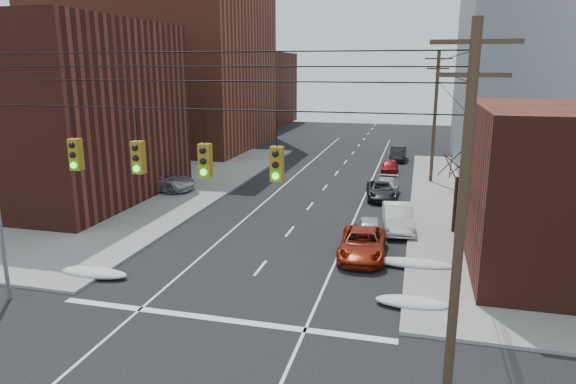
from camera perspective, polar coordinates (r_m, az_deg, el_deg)
The scene contains 23 objects.
sidewalk_nw at distance 51.99m, azimuth -27.29°, elevation 1.48°, with size 40.00×40.00×0.15m, color gray.
building_brick_tall at distance 66.85m, azimuth -14.31°, elevation 17.88°, with size 24.00×20.00×30.00m, color brown.
building_brick_near at distance 44.13m, azimuth -27.56°, elevation 7.98°, with size 20.00×16.00×13.00m, color #4A1C16.
building_brick_far at distance 91.23m, azimuth -7.21°, elevation 11.34°, with size 22.00×18.00×12.00m, color #4A1C16.
building_glass at distance 82.58m, azimuth 26.78°, elevation 13.23°, with size 20.00×18.00×22.00m, color gray.
utility_pole_right at distance 14.49m, azimuth 18.65°, elevation -3.08°, with size 2.20×0.28×11.00m.
utility_pole_far at distance 45.06m, azimuth 16.01°, elevation 8.17°, with size 2.20×0.28×11.00m.
traffic_signals at distance 15.81m, azimuth -12.91°, elevation 3.83°, with size 17.00×0.42×2.02m.
bare_tree at distance 31.84m, azimuth 18.09°, elevation -0.48°, with size 2.09×2.20×4.93m.
snow_nw at distance 26.50m, azimuth -20.77°, elevation -8.37°, with size 3.50×1.08×0.42m, color silver.
snow_ne at distance 22.52m, azimuth 13.57°, elevation -11.84°, with size 3.00×1.08×0.42m, color silver.
snow_east_far at distance 26.66m, azimuth 13.76°, elevation -7.71°, with size 4.00×1.08×0.42m, color silver.
red_pickup at distance 27.42m, azimuth 8.28°, elevation -5.70°, with size 2.37×5.13×1.43m, color maroon.
parked_car_a at distance 29.79m, azimuth 9.05°, elevation -4.27°, with size 1.53×3.80×1.29m, color silver.
parked_car_b at distance 32.13m, azimuth 12.11°, elevation -2.79°, with size 1.68×4.82×1.59m, color white.
parked_car_c at distance 39.47m, azimuth 10.35°, elevation 0.18°, with size 2.16×4.68×1.30m, color black.
parked_car_d at distance 40.19m, azimuth 10.78°, elevation 0.44°, with size 1.90×4.67×1.36m, color #AAABAF.
parked_car_e at distance 49.24m, azimuth 11.22°, elevation 2.82°, with size 1.49×3.70×1.26m, color maroon.
parked_car_f at distance 55.97m, azimuth 12.14°, elevation 4.20°, with size 1.58×4.54×1.49m, color black.
lot_car_a at distance 42.95m, azimuth -18.05°, elevation 1.02°, with size 1.36×3.89×1.28m, color silver.
lot_car_b at distance 42.13m, azimuth -13.95°, elevation 1.25°, with size 2.61×5.65×1.57m, color #AFAEB3.
lot_car_c at distance 45.85m, azimuth -20.86°, elevation 1.73°, with size 2.15×5.30×1.54m, color black.
lot_car_d at distance 43.76m, azimuth -19.21°, elevation 1.15°, with size 1.51×3.76×1.28m, color #B5B5BA.
Camera 1 is at (7.27, -10.86, 9.82)m, focal length 32.00 mm.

